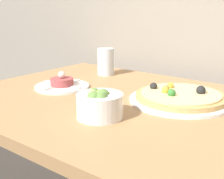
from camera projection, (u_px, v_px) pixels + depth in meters
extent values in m
cube|color=#AD7F51|center=(132.00, 107.00, 1.06)|extent=(1.26, 0.86, 0.03)
cylinder|color=#AD7F51|center=(86.00, 133.00, 1.78)|extent=(0.06, 0.06, 0.71)
cylinder|color=white|center=(180.00, 100.00, 1.06)|extent=(0.35, 0.35, 0.01)
cylinder|color=tan|center=(181.00, 96.00, 1.06)|extent=(0.31, 0.31, 0.02)
cylinder|color=beige|center=(181.00, 93.00, 1.06)|extent=(0.27, 0.27, 0.01)
sphere|color=gold|center=(170.00, 86.00, 1.12)|extent=(0.02, 0.02, 0.02)
sphere|color=#387F33|center=(172.00, 93.00, 1.02)|extent=(0.03, 0.03, 0.03)
sphere|color=#997047|center=(166.00, 89.00, 1.08)|extent=(0.02, 0.02, 0.02)
sphere|color=black|center=(154.00, 86.00, 1.11)|extent=(0.03, 0.03, 0.03)
sphere|color=gold|center=(166.00, 90.00, 1.06)|extent=(0.03, 0.03, 0.03)
sphere|color=black|center=(201.00, 90.00, 1.05)|extent=(0.03, 0.03, 0.03)
cylinder|color=white|center=(62.00, 86.00, 1.24)|extent=(0.21, 0.21, 0.01)
cylinder|color=#A84747|center=(62.00, 82.00, 1.23)|extent=(0.09, 0.09, 0.03)
sphere|color=silver|center=(62.00, 75.00, 1.22)|extent=(0.03, 0.03, 0.03)
cube|color=white|center=(76.00, 88.00, 1.19)|extent=(0.04, 0.02, 0.01)
cube|color=white|center=(76.00, 81.00, 1.29)|extent=(0.02, 0.04, 0.01)
cube|color=white|center=(49.00, 82.00, 1.28)|extent=(0.04, 0.02, 0.01)
cube|color=white|center=(47.00, 89.00, 1.18)|extent=(0.02, 0.04, 0.01)
cylinder|color=white|center=(100.00, 106.00, 0.91)|extent=(0.14, 0.14, 0.07)
sphere|color=#8EA34C|center=(100.00, 95.00, 0.91)|extent=(0.03, 0.03, 0.03)
sphere|color=#668E42|center=(94.00, 98.00, 0.88)|extent=(0.04, 0.04, 0.04)
sphere|color=#668E42|center=(101.00, 98.00, 0.88)|extent=(0.04, 0.04, 0.04)
sphere|color=#B7BC70|center=(92.00, 95.00, 0.91)|extent=(0.03, 0.03, 0.03)
sphere|color=#668E42|center=(103.00, 95.00, 0.90)|extent=(0.04, 0.04, 0.04)
sphere|color=#668E42|center=(94.00, 93.00, 0.92)|extent=(0.03, 0.03, 0.03)
cylinder|color=silver|center=(106.00, 62.00, 1.45)|extent=(0.08, 0.08, 0.12)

